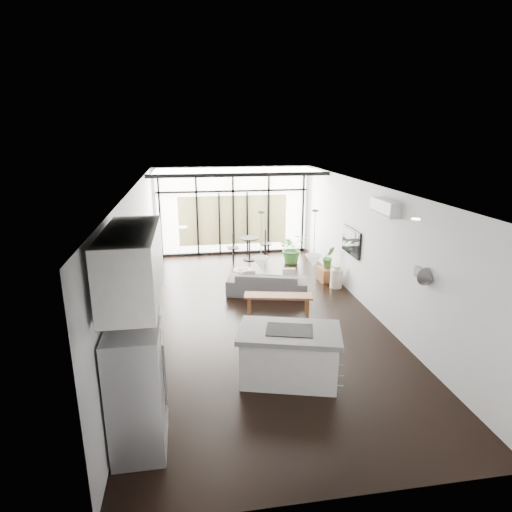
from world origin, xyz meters
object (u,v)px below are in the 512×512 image
object	(u,v)px
sofa	(267,279)
console_bench	(278,305)
milk_can	(336,276)
island	(289,355)
tv	(351,241)
fridge	(137,392)
pouf	(243,276)

from	to	relation	value
sofa	console_bench	distance (m)	1.28
milk_can	sofa	bearing A→B (deg)	-174.70
island	tv	distance (m)	4.42
fridge	console_bench	bearing A→B (deg)	55.42
fridge	sofa	xyz separation A→B (m)	(2.57, 5.00, -0.44)
fridge	tv	xyz separation A→B (m)	(4.61, 4.85, 0.47)
sofa	pouf	world-z (taller)	sofa
island	fridge	xyz separation A→B (m)	(-2.21, -1.23, 0.39)
milk_can	island	bearing A→B (deg)	-119.01
island	pouf	xyz separation A→B (m)	(-0.15, 4.63, -0.25)
milk_can	console_bench	bearing A→B (deg)	-141.69
island	fridge	distance (m)	2.56
sofa	pouf	size ratio (longest dim) A/B	4.10
pouf	milk_can	bearing A→B (deg)	-16.47
sofa	pouf	bearing A→B (deg)	-43.85
fridge	console_bench	world-z (taller)	fridge
fridge	milk_can	xyz separation A→B (m)	(4.40, 5.17, -0.52)
tv	pouf	bearing A→B (deg)	158.31
fridge	pouf	bearing A→B (deg)	70.60
sofa	milk_can	bearing A→B (deg)	-158.84
pouf	sofa	bearing A→B (deg)	-59.71
island	fridge	size ratio (longest dim) A/B	0.97
pouf	tv	world-z (taller)	tv
island	milk_can	world-z (taller)	island
fridge	sofa	bearing A→B (deg)	62.84
milk_can	fridge	bearing A→B (deg)	-130.37
tv	console_bench	bearing A→B (deg)	-151.15
milk_can	tv	size ratio (longest dim) A/B	0.55
sofa	console_bench	bearing A→B (deg)	105.98
console_bench	sofa	bearing A→B (deg)	101.71
fridge	island	bearing A→B (deg)	29.14
console_bench	pouf	size ratio (longest dim) A/B	3.09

